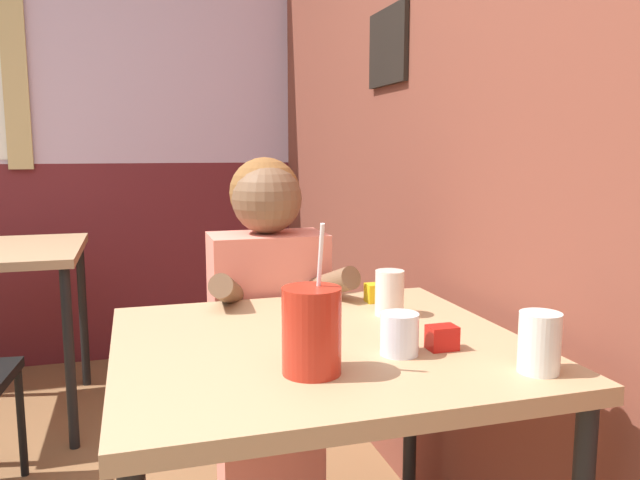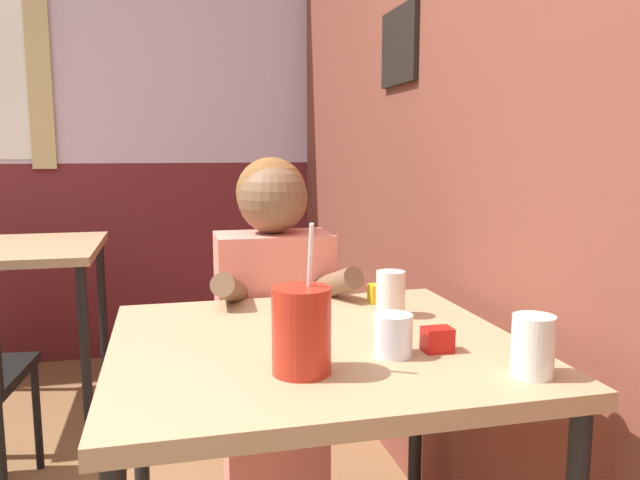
{
  "view_description": "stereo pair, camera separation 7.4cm",
  "coord_description": "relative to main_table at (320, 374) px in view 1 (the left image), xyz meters",
  "views": [
    {
      "loc": [
        0.25,
        -0.96,
        1.18
      ],
      "look_at": [
        0.68,
        0.46,
        0.96
      ],
      "focal_mm": 35.0,
      "sensor_mm": 36.0,
      "label": 1
    },
    {
      "loc": [
        0.33,
        -0.98,
        1.18
      ],
      "look_at": [
        0.68,
        0.46,
        0.96
      ],
      "focal_mm": 35.0,
      "sensor_mm": 36.0,
      "label": 2
    }
  ],
  "objects": [
    {
      "name": "brick_wall_right",
      "position": [
        0.53,
        1.02,
        0.66
      ],
      "size": [
        0.08,
        4.63,
        2.7
      ],
      "color": "brown",
      "rests_on": "ground_plane"
    },
    {
      "name": "back_wall",
      "position": [
        -0.64,
        2.36,
        0.67
      ],
      "size": [
        5.26,
        0.09,
        2.7
      ],
      "color": "silver",
      "rests_on": "ground_plane"
    },
    {
      "name": "main_table",
      "position": [
        0.0,
        0.0,
        0.0
      ],
      "size": [
        0.87,
        0.82,
        0.77
      ],
      "color": "tan",
      "rests_on": "ground_plane"
    },
    {
      "name": "background_table",
      "position": [
        -0.93,
        1.61,
        -0.02
      ],
      "size": [
        0.66,
        0.78,
        0.77
      ],
      "color": "tan",
      "rests_on": "ground_plane"
    },
    {
      "name": "person_seated",
      "position": [
        -0.0,
        0.53,
        -0.08
      ],
      "size": [
        0.42,
        0.41,
        1.15
      ],
      "color": "#EA7F6B",
      "rests_on": "ground_plane"
    },
    {
      "name": "cocktail_pitcher",
      "position": [
        -0.07,
        -0.19,
        0.16
      ],
      "size": [
        0.11,
        0.11,
        0.28
      ],
      "color": "#B22819",
      "rests_on": "main_table"
    },
    {
      "name": "glass_near_pitcher",
      "position": [
        0.13,
        -0.14,
        0.12
      ],
      "size": [
        0.08,
        0.08,
        0.09
      ],
      "color": "silver",
      "rests_on": "main_table"
    },
    {
      "name": "glass_center",
      "position": [
        0.33,
        -0.31,
        0.13
      ],
      "size": [
        0.08,
        0.08,
        0.11
      ],
      "color": "silver",
      "rests_on": "main_table"
    },
    {
      "name": "glass_far_side",
      "position": [
        0.23,
        0.15,
        0.13
      ],
      "size": [
        0.07,
        0.07,
        0.11
      ],
      "color": "silver",
      "rests_on": "main_table"
    },
    {
      "name": "condiment_ketchup",
      "position": [
        0.22,
        -0.13,
        0.1
      ],
      "size": [
        0.06,
        0.04,
        0.05
      ],
      "color": "#B7140F",
      "rests_on": "main_table"
    },
    {
      "name": "condiment_mustard",
      "position": [
        0.25,
        0.28,
        0.1
      ],
      "size": [
        0.06,
        0.04,
        0.05
      ],
      "color": "yellow",
      "rests_on": "main_table"
    }
  ]
}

